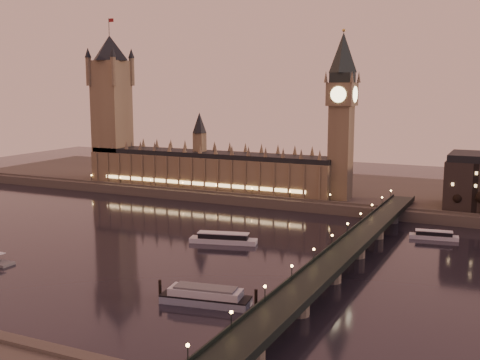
{
  "coord_description": "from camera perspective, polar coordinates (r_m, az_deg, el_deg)",
  "views": [
    {
      "loc": [
        157.48,
        -239.71,
        76.91
      ],
      "look_at": [
        26.03,
        35.0,
        28.4
      ],
      "focal_mm": 45.0,
      "sensor_mm": 36.0,
      "label": 1
    }
  ],
  "objects": [
    {
      "name": "cruise_boat_b",
      "position": [
        318.55,
        17.91,
        -5.01
      ],
      "size": [
        24.36,
        9.46,
        4.38
      ],
      "rotation": [
        0.0,
        0.0,
        0.15
      ],
      "color": "silver",
      "rests_on": "ground"
    },
    {
      "name": "big_ben",
      "position": [
        375.47,
        9.63,
        6.95
      ],
      "size": [
        17.68,
        17.68,
        104.0
      ],
      "color": "brown",
      "rests_on": "ground"
    },
    {
      "name": "victoria_tower",
      "position": [
        455.23,
        -12.1,
        7.45
      ],
      "size": [
        31.68,
        31.68,
        118.0
      ],
      "color": "brown",
      "rests_on": "ground"
    },
    {
      "name": "cruise_boat_a",
      "position": [
        295.64,
        -1.6,
        -5.57
      ],
      "size": [
        33.74,
        15.12,
        5.28
      ],
      "rotation": [
        0.0,
        0.0,
        0.25
      ],
      "color": "silver",
      "rests_on": "ground"
    },
    {
      "name": "far_embankment",
      "position": [
        430.7,
        7.97,
        -0.92
      ],
      "size": [
        560.0,
        130.0,
        6.0
      ],
      "primitive_type": "cube",
      "color": "#423D35",
      "rests_on": "ground"
    },
    {
      "name": "bare_tree_0",
      "position": [
        355.72,
        19.97,
        -1.62
      ],
      "size": [
        5.56,
        5.56,
        11.3
      ],
      "color": "black",
      "rests_on": "ground"
    },
    {
      "name": "westminster_bridge",
      "position": [
        258.64,
        9.88,
        -7.11
      ],
      "size": [
        13.2,
        260.0,
        15.3
      ],
      "color": "black",
      "rests_on": "ground"
    },
    {
      "name": "palace_of_westminster",
      "position": [
        414.97,
        -3.12,
        1.39
      ],
      "size": [
        180.0,
        26.62,
        52.0
      ],
      "color": "brown",
      "rests_on": "ground"
    },
    {
      "name": "ground",
      "position": [
        296.94,
        -7.51,
        -6.04
      ],
      "size": [
        700.0,
        700.0,
        0.0
      ],
      "primitive_type": "plane",
      "color": "black",
      "rests_on": "ground"
    },
    {
      "name": "moored_barge",
      "position": [
        216.66,
        -3.29,
        -10.94
      ],
      "size": [
        36.69,
        14.04,
        6.81
      ],
      "rotation": [
        0.0,
        0.0,
        0.16
      ],
      "color": "gray",
      "rests_on": "ground"
    }
  ]
}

